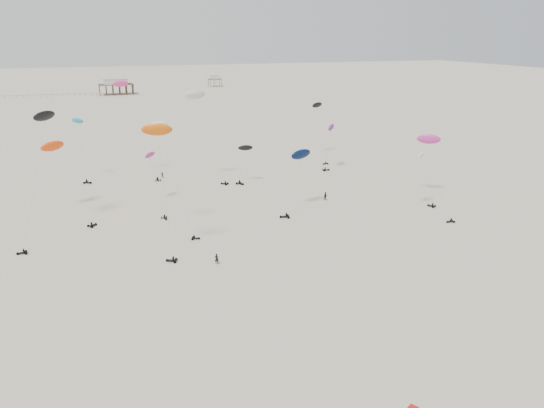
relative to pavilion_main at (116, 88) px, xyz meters
name	(u,v)px	position (x,y,z in m)	size (l,w,h in m)	color
ground_plane	(172,135)	(10.00, -150.00, -4.22)	(900.00, 900.00, 0.00)	beige
pavilion_main	(116,88)	(0.00, 0.00, 0.00)	(21.00, 13.00, 9.80)	brown
pavilion_small	(215,81)	(70.00, 30.00, -0.74)	(9.00, 7.00, 8.00)	brown
pier_fence	(26,96)	(-52.00, 0.00, -3.45)	(80.20, 0.20, 1.50)	black
rig_0	(243,162)	(16.18, -222.81, 1.34)	(5.23, 4.19, 9.93)	black
rig_1	(132,114)	(-8.83, -207.39, 12.58)	(9.58, 10.51, 25.65)	black
rig_2	(430,175)	(46.97, -257.42, 3.76)	(3.73, 13.65, 15.31)	black
rig_3	(154,172)	(-7.38, -233.98, 3.39)	(3.56, 16.73, 16.71)	black
rig_4	(81,144)	(-21.93, -205.86, 5.26)	(4.00, 9.81, 16.06)	black
rig_5	(199,108)	(6.88, -216.17, 14.51)	(9.18, 10.11, 23.40)	black
rig_6	(159,151)	(-9.47, -261.64, 13.84)	(5.42, 7.56, 22.80)	black
rig_7	(168,154)	(-6.48, -250.56, 10.87)	(7.05, 10.56, 21.62)	black
rig_8	(319,115)	(47.10, -199.97, 8.30)	(6.72, 16.74, 20.04)	black
rig_9	(298,164)	(21.60, -246.13, 5.66)	(10.01, 9.19, 13.92)	black
rig_10	(330,136)	(43.27, -216.32, 5.22)	(5.59, 5.82, 12.83)	black
rig_11	(429,147)	(53.65, -247.14, 7.28)	(8.24, 12.85, 15.79)	black
rig_12	(58,156)	(-26.62, -230.83, 7.69)	(10.41, 18.45, 20.09)	black
rig_13	(41,134)	(-28.41, -240.98, 14.35)	(8.89, 18.24, 25.54)	black
spectator_0	(217,264)	(-2.22, -269.02, -4.22)	(0.78, 0.53, 2.14)	black
spectator_1	(326,200)	(29.71, -243.11, -4.22)	(1.12, 0.65, 2.30)	black
spectator_3	(162,178)	(-2.66, -210.85, -4.22)	(0.73, 0.50, 2.00)	black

